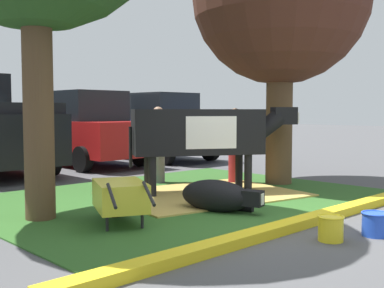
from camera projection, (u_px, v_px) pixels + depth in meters
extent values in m
plane|color=#4C4C4F|center=(264.00, 225.00, 6.33)|extent=(80.00, 80.00, 0.00)
cube|color=#2D5B23|center=(179.00, 197.00, 8.34)|extent=(6.63, 5.01, 0.02)
cube|color=yellow|center=(313.00, 219.00, 6.43)|extent=(7.83, 0.24, 0.12)
cube|color=tan|center=(204.00, 194.00, 8.51)|extent=(3.59, 2.95, 0.04)
cylinder|color=#4C3823|center=(38.00, 105.00, 6.54)|extent=(0.41, 0.41, 3.15)
cylinder|color=brown|center=(279.00, 122.00, 9.80)|extent=(0.53, 0.53, 2.55)
cube|color=black|center=(198.00, 132.00, 8.61)|extent=(2.34, 1.76, 0.80)
cube|color=white|center=(206.00, 132.00, 8.64)|extent=(1.14, 1.07, 0.56)
cylinder|color=black|center=(268.00, 126.00, 8.91)|extent=(0.71, 0.60, 0.58)
cube|color=black|center=(284.00, 116.00, 8.98)|extent=(0.51, 0.45, 0.32)
cube|color=white|center=(294.00, 118.00, 9.03)|extent=(0.20, 0.23, 0.20)
cylinder|color=black|center=(239.00, 171.00, 9.10)|extent=(0.14, 0.14, 0.72)
cylinder|color=black|center=(248.00, 174.00, 8.63)|extent=(0.14, 0.14, 0.72)
cylinder|color=black|center=(148.00, 174.00, 8.69)|extent=(0.14, 0.14, 0.72)
cylinder|color=black|center=(152.00, 178.00, 8.22)|extent=(0.14, 0.14, 0.72)
cylinder|color=black|center=(130.00, 147.00, 8.34)|extent=(0.06, 0.06, 0.70)
ellipsoid|color=black|center=(215.00, 196.00, 7.15)|extent=(0.77, 1.19, 0.48)
cube|color=black|center=(253.00, 198.00, 6.85)|extent=(0.27, 0.32, 0.22)
cube|color=silver|center=(261.00, 199.00, 6.79)|extent=(0.11, 0.09, 0.16)
cylinder|color=black|center=(242.00, 208.00, 7.14)|extent=(0.19, 0.36, 0.10)
cylinder|color=maroon|center=(235.00, 165.00, 9.90)|extent=(0.26, 0.26, 0.79)
cylinder|color=maroon|center=(235.00, 132.00, 9.85)|extent=(0.34, 0.34, 0.54)
sphere|color=#8C664C|center=(235.00, 113.00, 9.82)|extent=(0.21, 0.21, 0.21)
cylinder|color=maroon|center=(246.00, 131.00, 9.77)|extent=(0.09, 0.09, 0.52)
cylinder|color=maroon|center=(225.00, 131.00, 9.92)|extent=(0.09, 0.09, 0.52)
cylinder|color=slate|center=(158.00, 164.00, 9.93)|extent=(0.26, 0.26, 0.81)
cylinder|color=#23478C|center=(158.00, 131.00, 9.88)|extent=(0.34, 0.34, 0.55)
sphere|color=#8C664C|center=(158.00, 112.00, 9.85)|extent=(0.22, 0.22, 0.22)
cylinder|color=#23478C|center=(166.00, 129.00, 10.03)|extent=(0.09, 0.09, 0.53)
cylinder|color=#23478C|center=(150.00, 130.00, 9.73)|extent=(0.09, 0.09, 0.53)
cube|color=gold|center=(120.00, 195.00, 6.28)|extent=(0.92, 1.07, 0.36)
cylinder|color=black|center=(114.00, 205.00, 6.76)|extent=(0.24, 0.37, 0.36)
cylinder|color=black|center=(107.00, 223.00, 5.94)|extent=(0.04, 0.04, 0.24)
cylinder|color=black|center=(142.00, 220.00, 6.09)|extent=(0.04, 0.04, 0.24)
cylinder|color=black|center=(112.00, 196.00, 5.58)|extent=(0.26, 0.50, 0.23)
cylinder|color=black|center=(149.00, 193.00, 5.73)|extent=(0.26, 0.50, 0.23)
cylinder|color=yellow|center=(331.00, 229.00, 5.56)|extent=(0.29, 0.29, 0.28)
torus|color=yellow|center=(331.00, 217.00, 5.55)|extent=(0.31, 0.31, 0.02)
cylinder|color=blue|center=(375.00, 225.00, 5.79)|extent=(0.31, 0.31, 0.28)
torus|color=blue|center=(376.00, 213.00, 5.78)|extent=(0.34, 0.34, 0.02)
cylinder|color=black|center=(51.00, 162.00, 11.08)|extent=(0.23, 0.64, 0.64)
cube|color=red|center=(83.00, 137.00, 13.31)|extent=(1.84, 4.42, 0.90)
cube|color=black|center=(82.00, 106.00, 13.25)|extent=(1.61, 2.22, 0.80)
cylinder|color=black|center=(28.00, 152.00, 13.73)|extent=(0.23, 0.64, 0.64)
cylinder|color=black|center=(83.00, 149.00, 14.99)|extent=(0.23, 0.64, 0.64)
cylinder|color=black|center=(83.00, 159.00, 11.69)|extent=(0.23, 0.64, 0.64)
cylinder|color=black|center=(141.00, 155.00, 12.95)|extent=(0.23, 0.64, 0.64)
cube|color=navy|center=(156.00, 134.00, 14.84)|extent=(1.84, 4.42, 0.90)
cube|color=black|center=(156.00, 106.00, 14.78)|extent=(1.61, 2.22, 0.80)
cylinder|color=black|center=(105.00, 148.00, 15.26)|extent=(0.23, 0.64, 0.64)
cylinder|color=black|center=(150.00, 145.00, 16.52)|extent=(0.23, 0.64, 0.64)
cylinder|color=black|center=(165.00, 154.00, 13.23)|extent=(0.23, 0.64, 0.64)
cylinder|color=black|center=(210.00, 150.00, 14.48)|extent=(0.23, 0.64, 0.64)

